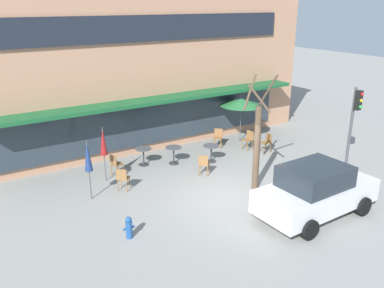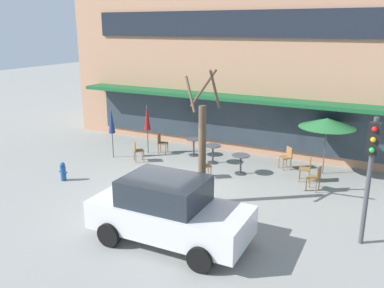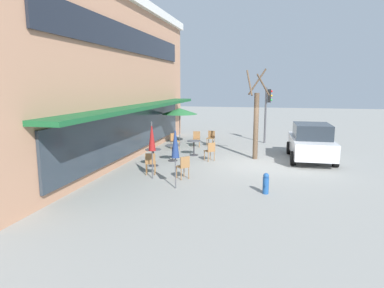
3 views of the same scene
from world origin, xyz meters
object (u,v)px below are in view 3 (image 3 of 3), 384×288
object	(u,v)px
parked_sedan	(311,142)
cafe_table_streetside	(194,145)
cafe_table_near_wall	(173,150)
cafe_table_by_tree	(153,155)
street_tree	(256,121)
cafe_chair_5	(210,150)
cafe_chair_0	(150,162)
cafe_chair_4	(184,166)
patio_umbrella_cream_folded	(175,142)
patio_umbrella_corner_open	(180,111)
cafe_chair_3	(211,137)
cafe_chair_1	(197,138)
patio_umbrella_green_folded	(152,137)
traffic_light_pole	(267,106)
cafe_chair_2	(174,140)
fire_hydrant	(266,183)

from	to	relation	value
parked_sedan	cafe_table_streetside	bearing A→B (deg)	91.56
cafe_table_near_wall	cafe_table_by_tree	size ratio (longest dim) A/B	1.00
street_tree	cafe_chair_5	bearing A→B (deg)	114.93
cafe_chair_0	cafe_chair_4	world-z (taller)	same
patio_umbrella_cream_folded	cafe_chair_0	distance (m)	2.41
patio_umbrella_corner_open	cafe_chair_3	bearing A→B (deg)	-87.78
cafe_chair_1	patio_umbrella_corner_open	bearing A→B (deg)	70.71
patio_umbrella_green_folded	traffic_light_pole	distance (m)	10.25
parked_sedan	patio_umbrella_corner_open	bearing A→B (deg)	69.63
cafe_table_by_tree	patio_umbrella_green_folded	size ratio (longest dim) A/B	0.35
cafe_table_near_wall	traffic_light_pole	distance (m)	7.72
patio_umbrella_green_folded	cafe_chair_2	world-z (taller)	patio_umbrella_green_folded
cafe_chair_1	cafe_chair_3	world-z (taller)	same
patio_umbrella_corner_open	street_tree	bearing A→B (deg)	-122.93
cafe_chair_3	street_tree	distance (m)	4.28
patio_umbrella_green_folded	cafe_chair_0	bearing A→B (deg)	26.97
patio_umbrella_green_folded	street_tree	bearing A→B (deg)	-39.16
cafe_table_near_wall	cafe_chair_1	distance (m)	3.95
patio_umbrella_green_folded	street_tree	size ratio (longest dim) A/B	0.51
cafe_chair_0	cafe_chair_5	bearing A→B (deg)	-32.10
cafe_table_streetside	cafe_chair_0	distance (m)	4.20
patio_umbrella_green_folded	cafe_chair_5	xyz separation A→B (m)	(3.55, -1.62, -1.10)
cafe_table_by_tree	traffic_light_pole	bearing A→B (deg)	-32.99
cafe_chair_0	cafe_chair_5	size ratio (longest dim) A/B	1.00
cafe_table_streetside	patio_umbrella_cream_folded	bearing A→B (deg)	-173.77
cafe_chair_2	street_tree	bearing A→B (deg)	-109.02
cafe_chair_0	fire_hydrant	world-z (taller)	cafe_chair_0
cafe_chair_1	cafe_chair_2	world-z (taller)	same
cafe_chair_0	fire_hydrant	xyz separation A→B (m)	(-1.45, -4.55, -0.17)
cafe_chair_2	traffic_light_pole	xyz separation A→B (m)	(3.29, -4.98, 1.77)
cafe_chair_3	cafe_chair_2	bearing A→B (deg)	129.19
cafe_table_streetside	patio_umbrella_corner_open	bearing A→B (deg)	27.95
street_tree	traffic_light_pole	xyz separation A→B (m)	(4.85, -0.46, 0.45)
cafe_table_by_tree	parked_sedan	distance (m)	7.50
fire_hydrant	parked_sedan	bearing A→B (deg)	-19.24
patio_umbrella_cream_folded	traffic_light_pole	xyz separation A→B (m)	(10.37, -2.93, 0.67)
traffic_light_pole	patio_umbrella_cream_folded	bearing A→B (deg)	164.23
parked_sedan	cafe_chair_1	bearing A→B (deg)	69.43
patio_umbrella_corner_open	cafe_chair_4	size ratio (longest dim) A/B	2.47
cafe_table_streetside	cafe_chair_1	size ratio (longest dim) A/B	0.85
patio_umbrella_cream_folded	cafe_chair_1	distance (m)	8.24
cafe_chair_4	street_tree	size ratio (longest dim) A/B	0.21
cafe_table_by_tree	traffic_light_pole	world-z (taller)	traffic_light_pole
cafe_chair_5	fire_hydrant	distance (m)	5.20
cafe_table_near_wall	patio_umbrella_green_folded	bearing A→B (deg)	-178.05
patio_umbrella_cream_folded	parked_sedan	world-z (taller)	patio_umbrella_cream_folded
patio_umbrella_corner_open	cafe_table_streetside	bearing A→B (deg)	-152.05
patio_umbrella_green_folded	patio_umbrella_cream_folded	xyz separation A→B (m)	(-1.02, -1.20, 0.00)
cafe_table_by_tree	cafe_chair_2	xyz separation A→B (m)	(4.09, 0.19, 0.01)
traffic_light_pole	cafe_chair_5	bearing A→B (deg)	156.61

